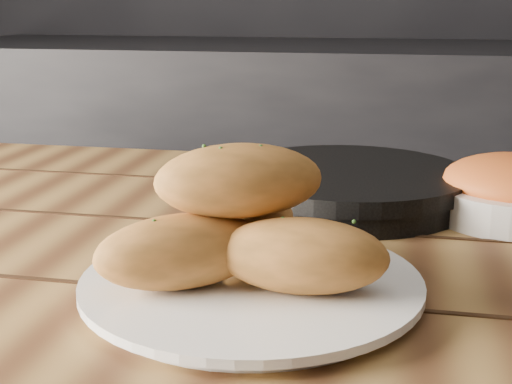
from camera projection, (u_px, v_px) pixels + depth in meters
name	position (u px, v px, depth m)	size (l,w,h in m)	color
counter	(489.00, 233.00, 1.75)	(2.80, 0.60, 0.90)	black
table	(239.00, 339.00, 0.75)	(1.46, 0.99, 0.75)	olive
plate	(251.00, 286.00, 0.63)	(0.30, 0.30, 0.02)	white
bread_rolls	(245.00, 228.00, 0.61)	(0.25, 0.23, 0.12)	#C57B36
skillet	(349.00, 185.00, 0.91)	(0.44, 0.31, 0.05)	black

